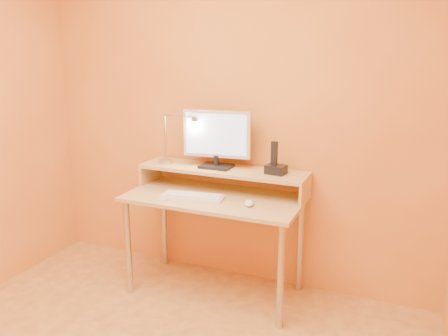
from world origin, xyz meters
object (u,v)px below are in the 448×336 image
at_px(lamp_base, 166,162).
at_px(remote_control, 168,196).
at_px(keyboard, 193,197).
at_px(monitor_panel, 217,134).
at_px(mouse, 249,203).
at_px(phone_dock, 276,169).

relative_size(lamp_base, remote_control, 0.54).
bearing_deg(keyboard, lamp_base, 136.72).
distance_m(monitor_panel, lamp_base, 0.45).
xyz_separation_m(monitor_panel, mouse, (0.33, -0.25, -0.38)).
bearing_deg(remote_control, lamp_base, 118.43).
bearing_deg(lamp_base, monitor_panel, 5.86).
height_order(keyboard, remote_control, keyboard).
bearing_deg(keyboard, phone_dock, 19.74).
xyz_separation_m(keyboard, remote_control, (-0.17, -0.04, -0.00)).
bearing_deg(monitor_panel, lamp_base, 179.42).
distance_m(phone_dock, remote_control, 0.75).
distance_m(phone_dock, keyboard, 0.59).
bearing_deg(monitor_panel, keyboard, -108.94).
relative_size(lamp_base, keyboard, 0.24).
relative_size(keyboard, mouse, 4.06).
bearing_deg(phone_dock, monitor_panel, -173.52).
xyz_separation_m(lamp_base, remote_control, (0.16, -0.27, -0.16)).
relative_size(lamp_base, phone_dock, 0.77).
bearing_deg(remote_control, phone_dock, 21.32).
bearing_deg(monitor_panel, remote_control, -132.78).
xyz_separation_m(mouse, remote_control, (-0.56, -0.05, -0.01)).
bearing_deg(phone_dock, remote_control, -147.95).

